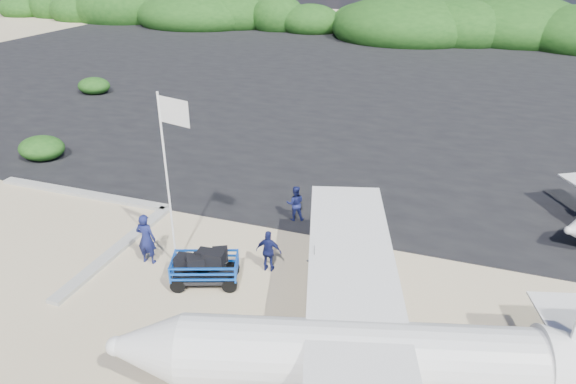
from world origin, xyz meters
name	(u,v)px	position (x,y,z in m)	size (l,w,h in m)	color
ground	(205,297)	(0.00, 0.00, 0.00)	(160.00, 160.00, 0.00)	beige
asphalt_apron	(374,84)	(0.00, 30.00, 0.00)	(90.00, 50.00, 0.04)	#B2B2B2
lagoon	(25,231)	(-9.00, 1.50, 0.00)	(9.00, 7.00, 0.40)	#B2B2B2
vegetation_band	(412,37)	(0.00, 55.00, 0.00)	(124.00, 8.00, 4.40)	#B2B2B2
baggage_cart	(206,283)	(-0.32, 0.73, 0.00)	(2.43, 1.39, 1.21)	blue
flagpole	(177,264)	(-1.90, 1.43, 0.00)	(1.29, 0.54, 6.44)	white
crew_a	(146,239)	(-2.93, 1.22, 0.99)	(0.72, 0.47, 1.98)	navy
crew_b	(295,203)	(1.15, 6.02, 0.78)	(0.76, 0.59, 1.56)	navy
crew_c	(269,251)	(1.44, 2.20, 0.80)	(0.93, 0.39, 1.59)	navy
aircraft_large	(554,147)	(12.51, 19.14, 0.00)	(15.85, 15.85, 4.75)	#B2B2B2
aircraft_small	(278,75)	(-8.63, 30.29, 0.00)	(6.17, 6.17, 2.22)	#B2B2B2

